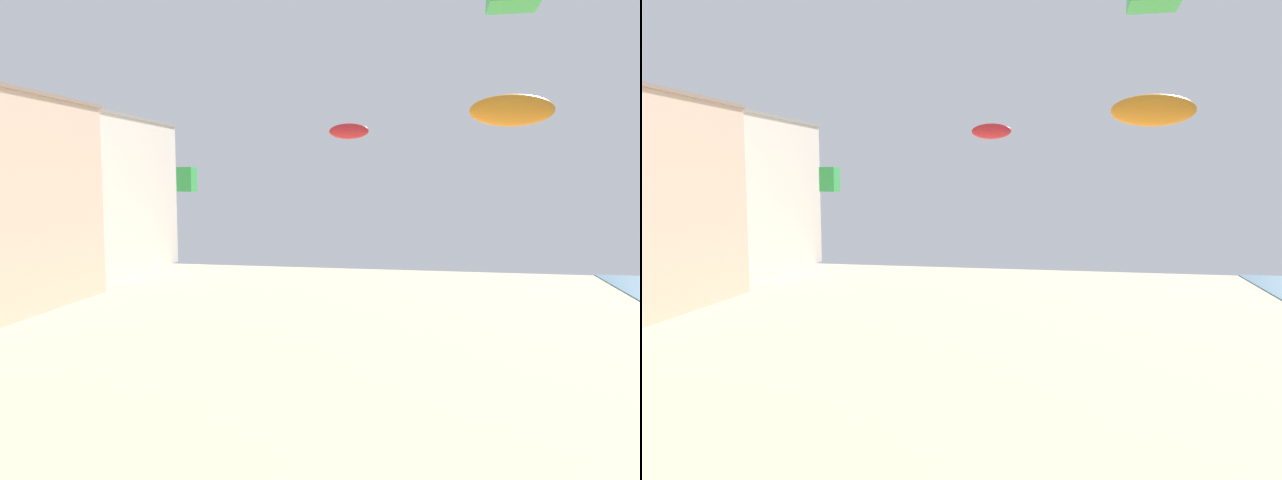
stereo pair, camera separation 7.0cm
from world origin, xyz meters
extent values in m
cube|color=silver|center=(-29.45, 53.88, 7.59)|extent=(12.79, 15.72, 15.17)
cube|color=gray|center=(-29.45, 53.88, 15.32)|extent=(13.05, 16.03, 0.30)
cube|color=green|center=(-4.50, 22.36, 9.25)|extent=(0.63, 0.63, 1.00)
ellipsoid|color=red|center=(2.13, 22.75, 11.13)|extent=(1.57, 0.44, 0.61)
ellipsoid|color=orange|center=(7.07, 13.55, 10.74)|extent=(1.84, 0.51, 0.71)
camera|label=1|loc=(5.34, -0.11, 9.17)|focal=32.62mm
camera|label=2|loc=(5.41, -0.10, 9.17)|focal=32.62mm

